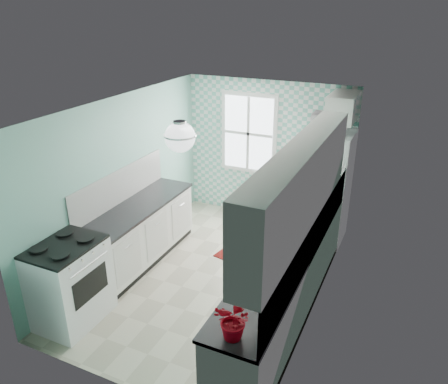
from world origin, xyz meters
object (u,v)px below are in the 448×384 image
at_px(ceiling_light, 180,137).
at_px(fruit_bowl, 258,297).
at_px(fridge, 323,187).
at_px(stove, 69,282).
at_px(sink, 306,224).
at_px(potted_plant, 235,321).
at_px(microwave, 329,123).

relative_size(ceiling_light, fruit_bowl, 1.50).
xyz_separation_m(fridge, stove, (-2.31, -3.38, -0.37)).
height_order(stove, sink, sink).
distance_m(fridge, sink, 1.40).
bearing_deg(sink, potted_plant, -91.57).
xyz_separation_m(sink, potted_plant, (-0.00, -2.42, 0.20)).
xyz_separation_m(ceiling_light, fridge, (1.11, 2.60, -1.40)).
height_order(fridge, microwave, microwave).
bearing_deg(fridge, ceiling_light, -113.57).
bearing_deg(stove, microwave, 52.48).
bearing_deg(fridge, sink, -86.60).
relative_size(stove, potted_plant, 2.79).
bearing_deg(potted_plant, fruit_bowl, 90.00).
distance_m(ceiling_light, fruit_bowl, 1.91).
bearing_deg(sink, microwave, 92.36).
distance_m(ceiling_light, fridge, 3.15).
height_order(ceiling_light, microwave, ceiling_light).
distance_m(fridge, stove, 4.11).
bearing_deg(microwave, stove, 53.08).
bearing_deg(fruit_bowl, potted_plant, -90.00).
bearing_deg(fruit_bowl, stove, -176.14).
xyz_separation_m(ceiling_light, potted_plant, (1.20, -1.22, -1.19)).
bearing_deg(microwave, sink, 91.29).
bearing_deg(ceiling_light, fruit_bowl, -27.13).
relative_size(fridge, sink, 3.46).
distance_m(ceiling_light, potted_plant, 2.09).
bearing_deg(stove, sink, 36.33).
distance_m(fridge, microwave, 1.06).
distance_m(ceiling_light, microwave, 2.85).
height_order(ceiling_light, fridge, ceiling_light).
bearing_deg(fruit_bowl, ceiling_light, 152.87).
relative_size(ceiling_light, potted_plant, 0.93).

